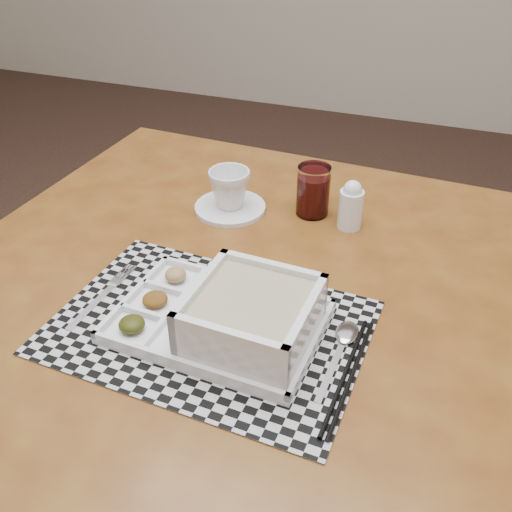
# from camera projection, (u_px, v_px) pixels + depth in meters

# --- Properties ---
(floor) EXTENTS (5.00, 5.00, 0.00)m
(floor) POSITION_uv_depth(u_px,v_px,m) (68.00, 332.00, 2.10)
(floor) COLOR black
(floor) RESTS_ON ground
(dining_table) EXTENTS (1.14, 1.14, 0.82)m
(dining_table) POSITION_uv_depth(u_px,v_px,m) (241.00, 323.00, 1.04)
(dining_table) COLOR #53260F
(dining_table) RESTS_ON ground
(placemat) EXTENTS (0.50, 0.36, 0.00)m
(placemat) POSITION_uv_depth(u_px,v_px,m) (209.00, 327.00, 0.90)
(placemat) COLOR #ADADB5
(placemat) RESTS_ON dining_table
(serving_tray) EXTENTS (0.33, 0.24, 0.10)m
(serving_tray) POSITION_uv_depth(u_px,v_px,m) (241.00, 320.00, 0.86)
(serving_tray) COLOR white
(serving_tray) RESTS_ON placemat
(fork) EXTENTS (0.03, 0.19, 0.00)m
(fork) POSITION_uv_depth(u_px,v_px,m) (104.00, 294.00, 0.97)
(fork) COLOR silver
(fork) RESTS_ON placemat
(spoon) EXTENTS (0.04, 0.18, 0.01)m
(spoon) POSITION_uv_depth(u_px,v_px,m) (345.00, 338.00, 0.88)
(spoon) COLOR silver
(spoon) RESTS_ON placemat
(chopsticks) EXTENTS (0.03, 0.24, 0.01)m
(chopsticks) POSITION_uv_depth(u_px,v_px,m) (348.00, 375.00, 0.81)
(chopsticks) COLOR black
(chopsticks) RESTS_ON placemat
(saucer) EXTENTS (0.15, 0.15, 0.01)m
(saucer) POSITION_uv_depth(u_px,v_px,m) (230.00, 208.00, 1.20)
(saucer) COLOR white
(saucer) RESTS_ON dining_table
(cup) EXTENTS (0.11, 0.11, 0.08)m
(cup) POSITION_uv_depth(u_px,v_px,m) (230.00, 189.00, 1.18)
(cup) COLOR white
(cup) RESTS_ON saucer
(juice_glass) EXTENTS (0.07, 0.07, 0.11)m
(juice_glass) POSITION_uv_depth(u_px,v_px,m) (313.00, 192.00, 1.17)
(juice_glass) COLOR white
(juice_glass) RESTS_ON dining_table
(creamer_bottle) EXTENTS (0.05, 0.05, 0.10)m
(creamer_bottle) POSITION_uv_depth(u_px,v_px,m) (351.00, 205.00, 1.12)
(creamer_bottle) COLOR white
(creamer_bottle) RESTS_ON dining_table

